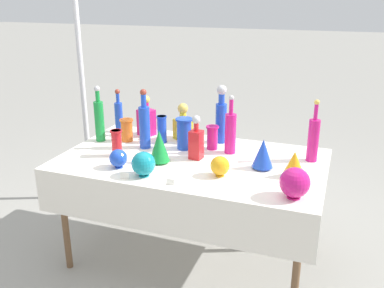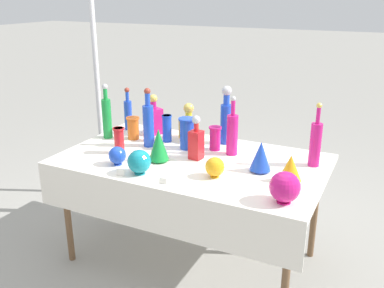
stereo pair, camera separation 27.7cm
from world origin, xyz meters
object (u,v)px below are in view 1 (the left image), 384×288
at_px(round_bowl_0, 295,183).
at_px(tall_bottle_4, 144,124).
at_px(tall_bottle_3, 221,117).
at_px(slender_vase_1, 212,137).
at_px(fluted_vase_0, 159,146).
at_px(slender_vase_3, 127,129).
at_px(slender_vase_4, 117,142).
at_px(square_decanter_0, 146,119).
at_px(square_decanter_1, 196,141).
at_px(tall_bottle_1, 119,115).
at_px(tall_bottle_2, 99,119).
at_px(fluted_vase_2, 294,164).
at_px(round_bowl_1, 220,166).
at_px(fluted_vase_1, 263,153).
at_px(slender_vase_2, 162,128).
at_px(round_bowl_2, 118,158).
at_px(tall_bottle_5, 230,132).
at_px(square_decanter_2, 183,125).
at_px(round_bowl_3, 143,164).
at_px(slender_vase_0, 184,133).
at_px(tall_bottle_0, 313,138).

bearing_deg(round_bowl_0, tall_bottle_4, 158.05).
relative_size(tall_bottle_3, tall_bottle_4, 1.01).
height_order(slender_vase_1, fluted_vase_0, fluted_vase_0).
distance_m(slender_vase_3, slender_vase_4, 0.31).
relative_size(tall_bottle_4, square_decanter_0, 1.35).
height_order(square_decanter_1, slender_vase_4, square_decanter_1).
height_order(tall_bottle_1, tall_bottle_4, tall_bottle_4).
distance_m(tall_bottle_2, fluted_vase_2, 1.43).
bearing_deg(square_decanter_1, fluted_vase_0, -143.81).
distance_m(tall_bottle_1, slender_vase_4, 0.54).
bearing_deg(round_bowl_1, fluted_vase_2, 17.92).
relative_size(tall_bottle_1, slender_vase_3, 2.05).
relative_size(tall_bottle_1, fluted_vase_1, 1.78).
xyz_separation_m(tall_bottle_1, square_decanter_0, (0.24, -0.01, -0.01)).
bearing_deg(round_bowl_1, slender_vase_2, 142.12).
relative_size(tall_bottle_4, fluted_vase_1, 2.20).
bearing_deg(round_bowl_0, round_bowl_2, 177.33).
xyz_separation_m(tall_bottle_4, slender_vase_1, (0.45, 0.13, -0.08)).
bearing_deg(fluted_vase_2, fluted_vase_1, 161.29).
bearing_deg(tall_bottle_1, square_decanter_1, -24.17).
distance_m(slender_vase_4, round_bowl_1, 0.74).
bearing_deg(square_decanter_0, fluted_vase_1, -20.26).
bearing_deg(tall_bottle_5, round_bowl_1, -83.32).
bearing_deg(square_decanter_0, tall_bottle_4, -66.51).
xyz_separation_m(tall_bottle_3, square_decanter_2, (-0.28, -0.03, -0.08)).
bearing_deg(slender_vase_4, slender_vase_3, 105.72).
bearing_deg(tall_bottle_1, slender_vase_1, -9.31).
bearing_deg(tall_bottle_2, square_decanter_0, 41.98).
relative_size(tall_bottle_2, fluted_vase_0, 1.89).
xyz_separation_m(tall_bottle_1, fluted_vase_2, (1.39, -0.43, -0.05)).
xyz_separation_m(square_decanter_1, round_bowl_3, (-0.20, -0.37, -0.04)).
bearing_deg(fluted_vase_2, tall_bottle_2, 172.54).
relative_size(slender_vase_0, fluted_vase_2, 1.36).
bearing_deg(slender_vase_1, tall_bottle_5, -12.35).
distance_m(fluted_vase_2, round_bowl_1, 0.43).
bearing_deg(tall_bottle_3, slender_vase_1, -95.27).
xyz_separation_m(slender_vase_0, slender_vase_4, (-0.37, -0.28, -0.02)).
relative_size(square_decanter_0, square_decanter_2, 1.13).
relative_size(square_decanter_2, slender_vase_0, 1.25).
bearing_deg(slender_vase_3, slender_vase_2, 13.66).
bearing_deg(fluted_vase_1, slender_vase_1, 150.00).
bearing_deg(slender_vase_2, round_bowl_0, -29.77).
xyz_separation_m(tall_bottle_2, slender_vase_4, (0.27, -0.23, -0.07)).
relative_size(tall_bottle_0, slender_vase_3, 2.46).
bearing_deg(slender_vase_2, slender_vase_1, -1.75).
bearing_deg(square_decanter_2, fluted_vase_0, -86.91).
relative_size(square_decanter_2, slender_vase_3, 1.65).
relative_size(tall_bottle_1, slender_vase_2, 1.71).
xyz_separation_m(tall_bottle_0, slender_vase_0, (-0.85, -0.07, -0.04)).
bearing_deg(tall_bottle_1, round_bowl_2, -61.37).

